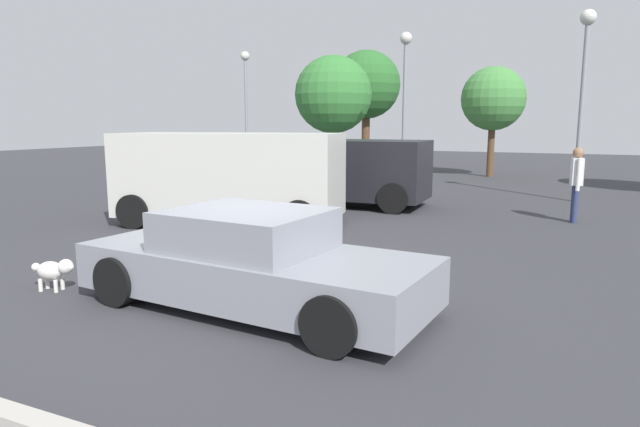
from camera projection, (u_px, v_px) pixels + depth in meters
ground_plane at (249, 299)px, 7.26m from camera, size 80.00×80.00×0.00m
sedan_foreground at (252, 263)px, 6.87m from camera, size 4.63×2.16×1.24m
dog at (54, 270)px, 7.58m from camera, size 0.63×0.34×0.46m
van_white at (230, 175)px, 12.47m from camera, size 5.29×3.06×2.08m
suv_dark at (342, 169)px, 15.46m from camera, size 4.77×2.25×1.84m
pedestrian at (576, 178)px, 12.69m from camera, size 0.30×0.56×1.75m
parking_curb at (14, 418)px, 4.21m from camera, size 7.28×0.20×0.12m
light_post_near at (405, 80)px, 19.99m from camera, size 0.44×0.44×5.54m
light_post_mid at (584, 70)px, 15.68m from camera, size 0.44×0.44×5.47m
light_post_far at (246, 89)px, 27.11m from camera, size 0.44×0.44×5.77m
tree_back_left at (333, 95)px, 23.71m from camera, size 3.34×3.34×5.19m
tree_back_center at (366, 85)px, 28.45m from camera, size 3.51×3.51×6.03m
tree_back_right at (493, 99)px, 23.29m from camera, size 2.70×2.70×4.68m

